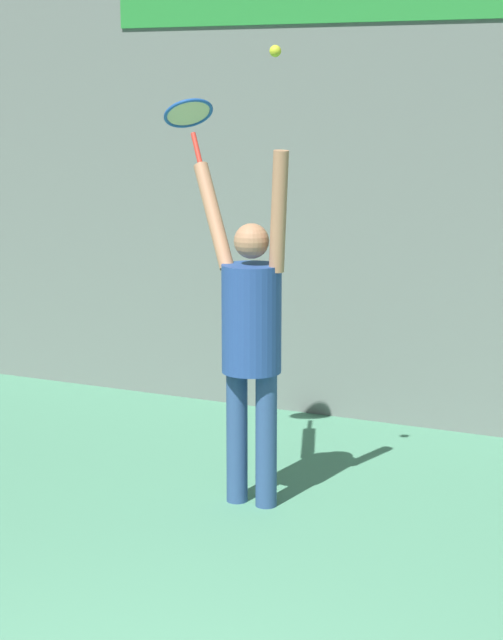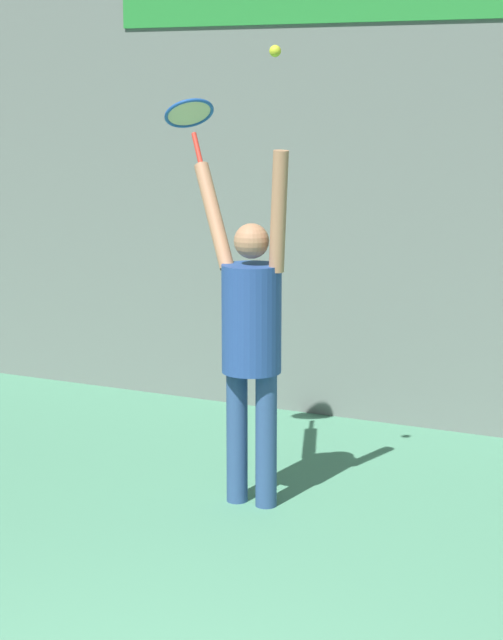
{
  "view_description": "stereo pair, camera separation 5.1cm",
  "coord_description": "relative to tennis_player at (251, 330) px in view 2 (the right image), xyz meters",
  "views": [
    {
      "loc": [
        2.12,
        -3.14,
        2.49
      ],
      "look_at": [
        -0.78,
        2.96,
        1.15
      ],
      "focal_mm": 65.0,
      "sensor_mm": 36.0,
      "label": 1
    },
    {
      "loc": [
        2.17,
        -3.12,
        2.49
      ],
      "look_at": [
        -0.78,
        2.96,
        1.15
      ],
      "focal_mm": 65.0,
      "sensor_mm": 36.0,
      "label": 2
    }
  ],
  "objects": [
    {
      "name": "back_wall",
      "position": [
        0.78,
        2.07,
        1.42
      ],
      "size": [
        18.0,
        0.1,
        5.0
      ],
      "color": "slate",
      "rests_on": "ground_plane"
    },
    {
      "name": "tennis_ball",
      "position": [
        0.18,
        -0.06,
        1.62
      ],
      "size": [
        0.07,
        0.07,
        0.07
      ],
      "color": "#CCDB2D"
    },
    {
      "name": "tennis_racket",
      "position": [
        -0.61,
        0.38,
        1.25
      ],
      "size": [
        0.42,
        0.42,
        0.42
      ],
      "color": "red"
    },
    {
      "name": "tennis_player",
      "position": [
        0.0,
        0.0,
        0.0
      ],
      "size": [
        0.79,
        0.49,
        2.16
      ],
      "color": "#2D4C7F",
      "rests_on": "ground_plane"
    }
  ]
}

